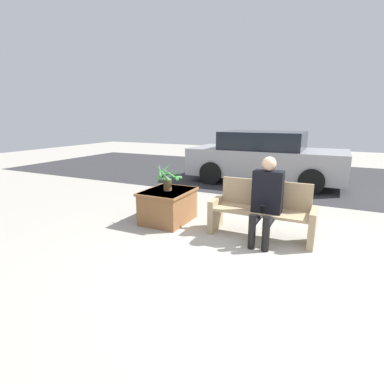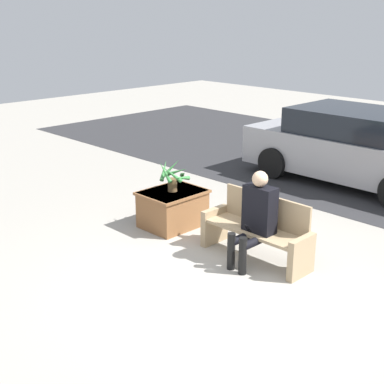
{
  "view_description": "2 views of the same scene",
  "coord_description": "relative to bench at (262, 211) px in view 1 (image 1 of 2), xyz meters",
  "views": [
    {
      "loc": [
        0.74,
        -3.43,
        1.78
      ],
      "look_at": [
        -1.37,
        0.93,
        0.58
      ],
      "focal_mm": 28.0,
      "sensor_mm": 36.0,
      "label": 1
    },
    {
      "loc": [
        3.87,
        -4.3,
        3.12
      ],
      "look_at": [
        -1.39,
        0.9,
        0.65
      ],
      "focal_mm": 50.0,
      "sensor_mm": 36.0,
      "label": 2
    }
  ],
  "objects": [
    {
      "name": "ground_plane",
      "position": [
        0.19,
        -0.95,
        -0.39
      ],
      "size": [
        30.0,
        30.0,
        0.0
      ],
      "primitive_type": "plane",
      "color": "#9E998E"
    },
    {
      "name": "road_surface",
      "position": [
        0.19,
        5.16,
        -0.39
      ],
      "size": [
        20.0,
        6.0,
        0.01
      ],
      "primitive_type": "cube",
      "color": "#2D2D30",
      "rests_on": "ground_plane"
    },
    {
      "name": "bench",
      "position": [
        0.0,
        0.0,
        0.0
      ],
      "size": [
        1.56,
        0.48,
        0.85
      ],
      "color": "tan",
      "rests_on": "ground_plane"
    },
    {
      "name": "person_seated",
      "position": [
        0.09,
        -0.17,
        0.28
      ],
      "size": [
        0.43,
        0.59,
        1.25
      ],
      "color": "black",
      "rests_on": "ground_plane"
    },
    {
      "name": "planter_box",
      "position": [
        -1.63,
        -0.04,
        -0.09
      ],
      "size": [
        0.76,
        0.94,
        0.56
      ],
      "color": "brown",
      "rests_on": "ground_plane"
    },
    {
      "name": "potted_plant",
      "position": [
        -1.62,
        -0.03,
        0.41
      ],
      "size": [
        0.51,
        0.5,
        0.47
      ],
      "color": "brown",
      "rests_on": "planter_box"
    },
    {
      "name": "parked_car",
      "position": [
        -0.85,
        4.01,
        0.31
      ],
      "size": [
        4.16,
        1.98,
        1.42
      ],
      "color": "#99999E",
      "rests_on": "ground_plane"
    }
  ]
}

